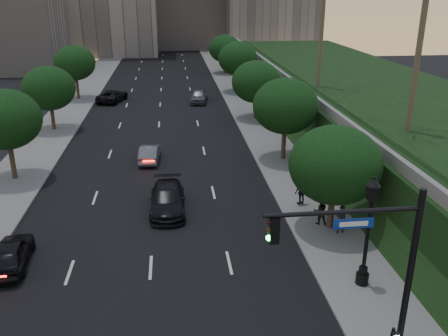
{
  "coord_description": "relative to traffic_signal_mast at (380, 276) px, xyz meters",
  "views": [
    {
      "loc": [
        1.38,
        -15.86,
        13.26
      ],
      "look_at": [
        4.22,
        9.3,
        3.6
      ],
      "focal_mm": 38.0,
      "sensor_mm": 36.0,
      "label": 1
    }
  ],
  "objects": [
    {
      "name": "ground",
      "position": [
        -8.51,
        2.25,
        -3.67
      ],
      "size": [
        160.0,
        160.0,
        0.0
      ],
      "primitive_type": "plane",
      "color": "black",
      "rests_on": "ground"
    },
    {
      "name": "road_surface",
      "position": [
        -8.51,
        32.25,
        -3.66
      ],
      "size": [
        16.0,
        140.0,
        0.02
      ],
      "primitive_type": "cube",
      "color": "black",
      "rests_on": "ground"
    },
    {
      "name": "sedan_near_left",
      "position": [
        -15.51,
        8.21,
        -2.93
      ],
      "size": [
        2.06,
        4.46,
        1.48
      ],
      "primitive_type": "imported",
      "rotation": [
        0.0,
        0.0,
        3.22
      ],
      "color": "black",
      "rests_on": "ground"
    },
    {
      "name": "tree_left_c",
      "position": [
        -18.81,
        33.25,
        0.53
      ],
      "size": [
        5.0,
        5.0,
        6.34
      ],
      "color": "#38281C",
      "rests_on": "ground"
    },
    {
      "name": "embankment",
      "position": [
        13.49,
        30.25,
        -1.67
      ],
      "size": [
        18.0,
        90.0,
        4.0
      ],
      "primitive_type": "cube",
      "color": "black",
      "rests_on": "ground"
    },
    {
      "name": "tree_right_e",
      "position": [
        1.79,
        64.25,
        0.35
      ],
      "size": [
        5.2,
        5.2,
        6.24
      ],
      "color": "#38281C",
      "rests_on": "ground"
    },
    {
      "name": "sedan_far_left",
      "position": [
        -14.39,
        45.52,
        -2.93
      ],
      "size": [
        3.9,
        5.81,
        1.48
      ],
      "primitive_type": "imported",
      "rotation": [
        0.0,
        0.0,
        2.85
      ],
      "color": "black",
      "rests_on": "ground"
    },
    {
      "name": "sedan_near_right",
      "position": [
        -7.62,
        13.8,
        -2.9
      ],
      "size": [
        2.2,
        5.32,
        1.54
      ],
      "primitive_type": "imported",
      "rotation": [
        0.0,
        0.0,
        -0.01
      ],
      "color": "black",
      "rests_on": "ground"
    },
    {
      "name": "sidewalk_left",
      "position": [
        -18.76,
        32.25,
        -3.6
      ],
      "size": [
        4.5,
        140.0,
        0.15
      ],
      "primitive_type": "cube",
      "color": "slate",
      "rests_on": "ground"
    },
    {
      "name": "tree_left_b",
      "position": [
        -18.81,
        20.25,
        0.9
      ],
      "size": [
        5.0,
        5.0,
        6.71
      ],
      "color": "#38281C",
      "rests_on": "ground"
    },
    {
      "name": "traffic_signal_mast",
      "position": [
        0.0,
        0.0,
        0.0
      ],
      "size": [
        5.68,
        0.56,
        7.0
      ],
      "color": "black",
      "rests_on": "ground"
    },
    {
      "name": "street_lamp",
      "position": [
        1.49,
        4.56,
        -1.04
      ],
      "size": [
        0.64,
        0.64,
        5.62
      ],
      "color": "black",
      "rests_on": "ground"
    },
    {
      "name": "sedan_far_right",
      "position": [
        -3.76,
        43.94,
        -2.87
      ],
      "size": [
        2.55,
        4.96,
        1.61
      ],
      "primitive_type": "imported",
      "rotation": [
        0.0,
        0.0,
        -0.14
      ],
      "color": "#585B5F",
      "rests_on": "ground"
    },
    {
      "name": "tree_right_d",
      "position": [
        1.79,
        49.25,
        0.84
      ],
      "size": [
        5.2,
        5.2,
        6.74
      ],
      "color": "#38281C",
      "rests_on": "ground"
    },
    {
      "name": "pedestrian_a",
      "position": [
        2.15,
        9.5,
        -2.67
      ],
      "size": [
        0.67,
        0.49,
        1.7
      ],
      "primitive_type": "imported",
      "rotation": [
        0.0,
        0.0,
        3.28
      ],
      "color": "black",
      "rests_on": "sidewalk_right"
    },
    {
      "name": "sedan_mid_left",
      "position": [
        -9.07,
        23.21,
        -2.99
      ],
      "size": [
        1.7,
        4.2,
        1.36
      ],
      "primitive_type": "imported",
      "rotation": [
        0.0,
        0.0,
        3.08
      ],
      "color": "slate",
      "rests_on": "ground"
    },
    {
      "name": "pedestrian_b",
      "position": [
        1.32,
        10.71,
        -2.69
      ],
      "size": [
        0.87,
        0.71,
        1.66
      ],
      "primitive_type": "imported",
      "rotation": [
        0.0,
        0.0,
        3.03
      ],
      "color": "black",
      "rests_on": "sidewalk_right"
    },
    {
      "name": "sidewalk_right",
      "position": [
        1.74,
        32.25,
        -3.6
      ],
      "size": [
        4.5,
        140.0,
        0.15
      ],
      "primitive_type": "cube",
      "color": "slate",
      "rests_on": "ground"
    },
    {
      "name": "parapet_wall",
      "position": [
        4.99,
        30.25,
        0.68
      ],
      "size": [
        0.35,
        90.0,
        0.7
      ],
      "primitive_type": "cube",
      "color": "slate",
      "rests_on": "embankment"
    },
    {
      "name": "pedestrian_c",
      "position": [
        0.94,
        13.46,
        -2.64
      ],
      "size": [
        1.12,
        0.79,
        1.77
      ],
      "primitive_type": "imported",
      "rotation": [
        0.0,
        0.0,
        3.52
      ],
      "color": "black",
      "rests_on": "sidewalk_right"
    },
    {
      "name": "office_block_filler",
      "position": [
        -34.51,
        72.25,
        3.33
      ],
      "size": [
        18.0,
        16.0,
        14.0
      ],
      "primitive_type": "cube",
      "color": "#A19A93",
      "rests_on": "ground"
    },
    {
      "name": "tree_left_d",
      "position": [
        -18.81,
        47.25,
        0.9
      ],
      "size": [
        5.0,
        5.0,
        6.71
      ],
      "color": "#38281C",
      "rests_on": "ground"
    },
    {
      "name": "tree_right_a",
      "position": [
        1.79,
        10.25,
        0.35
      ],
      "size": [
        5.2,
        5.2,
        6.24
      ],
      "color": "#38281C",
      "rests_on": "ground"
    },
    {
      "name": "tree_right_c",
      "position": [
        1.79,
        35.25,
        0.35
      ],
      "size": [
        5.2,
        5.2,
        6.24
      ],
      "color": "#38281C",
      "rests_on": "ground"
    },
    {
      "name": "tree_right_b",
      "position": [
        1.79,
        22.25,
        0.84
      ],
      "size": [
        5.2,
        5.2,
        6.74
      ],
      "color": "#38281C",
      "rests_on": "ground"
    }
  ]
}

